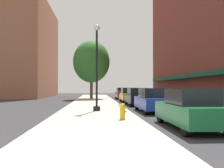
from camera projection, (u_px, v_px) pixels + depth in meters
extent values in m
plane|color=#2D2D30|center=(134.00, 104.00, 23.78)|extent=(90.00, 90.00, 0.00)
cube|color=#A8A399|center=(95.00, 103.00, 24.49)|extent=(4.80, 50.00, 0.12)
cube|color=#144C38|center=(191.00, 76.00, 28.37)|extent=(0.90, 34.00, 0.50)
cube|color=#9E6047|center=(33.00, 51.00, 41.75)|extent=(6.00, 18.00, 16.30)
cube|color=#144C38|center=(14.00, 79.00, 41.44)|extent=(0.90, 15.30, 0.50)
cylinder|color=black|center=(97.00, 109.00, 15.92)|extent=(0.48, 0.48, 0.30)
cylinder|color=black|center=(97.00, 68.00, 15.96)|extent=(0.14, 0.14, 5.20)
sphere|color=silver|center=(97.00, 28.00, 16.00)|extent=(0.44, 0.44, 0.44)
cylinder|color=gold|center=(123.00, 113.00, 11.63)|extent=(0.26, 0.26, 0.62)
sphere|color=gold|center=(122.00, 106.00, 11.64)|extent=(0.24, 0.24, 0.24)
cylinder|color=gold|center=(125.00, 111.00, 11.64)|extent=(0.12, 0.10, 0.10)
cylinder|color=slate|center=(119.00, 100.00, 19.49)|extent=(0.06, 0.06, 1.05)
cube|color=#33383D|center=(119.00, 92.00, 19.50)|extent=(0.14, 0.09, 0.26)
cylinder|color=#4C3823|center=(91.00, 87.00, 33.10)|extent=(0.40, 0.40, 3.29)
ellipsoid|color=#2D6B28|center=(91.00, 62.00, 33.15)|extent=(5.17, 5.17, 5.94)
cylinder|color=black|center=(160.00, 116.00, 11.36)|extent=(0.22, 0.64, 0.64)
cylinder|color=black|center=(192.00, 116.00, 11.47)|extent=(0.22, 0.64, 0.64)
cylinder|color=black|center=(186.00, 127.00, 8.17)|extent=(0.22, 0.64, 0.64)
cube|color=#196638|center=(189.00, 113.00, 9.83)|extent=(1.80, 4.30, 0.76)
cube|color=black|center=(191.00, 96.00, 9.69)|extent=(1.56, 2.20, 0.64)
cylinder|color=black|center=(137.00, 106.00, 17.74)|extent=(0.22, 0.64, 0.64)
cylinder|color=black|center=(157.00, 106.00, 17.85)|extent=(0.22, 0.64, 0.64)
cylinder|color=black|center=(146.00, 110.00, 14.55)|extent=(0.22, 0.64, 0.64)
cylinder|color=black|center=(171.00, 110.00, 14.66)|extent=(0.22, 0.64, 0.64)
cube|color=#1E389E|center=(152.00, 103.00, 16.20)|extent=(1.80, 4.30, 0.76)
cube|color=black|center=(153.00, 93.00, 16.06)|extent=(1.56, 2.20, 0.64)
cylinder|color=black|center=(126.00, 101.00, 23.73)|extent=(0.22, 0.64, 0.64)
cylinder|color=black|center=(142.00, 101.00, 23.85)|extent=(0.22, 0.64, 0.64)
cylinder|color=black|center=(131.00, 103.00, 20.54)|extent=(0.22, 0.64, 0.64)
cylinder|color=black|center=(149.00, 103.00, 20.66)|extent=(0.22, 0.64, 0.64)
cube|color=black|center=(137.00, 99.00, 22.20)|extent=(1.80, 4.30, 0.76)
cube|color=black|center=(137.00, 91.00, 22.06)|extent=(1.56, 2.20, 0.64)
cylinder|color=black|center=(120.00, 98.00, 29.40)|extent=(0.22, 0.64, 0.64)
cylinder|color=black|center=(133.00, 98.00, 29.51)|extent=(0.22, 0.64, 0.64)
cylinder|color=black|center=(123.00, 100.00, 26.21)|extent=(0.22, 0.64, 0.64)
cylinder|color=black|center=(137.00, 100.00, 26.32)|extent=(0.22, 0.64, 0.64)
cube|color=gold|center=(128.00, 96.00, 27.87)|extent=(1.80, 4.30, 0.76)
cube|color=black|center=(128.00, 90.00, 27.73)|extent=(1.56, 2.20, 0.64)
cylinder|color=black|center=(116.00, 96.00, 35.55)|extent=(0.22, 0.64, 0.64)
cylinder|color=black|center=(126.00, 96.00, 35.67)|extent=(0.22, 0.64, 0.64)
cylinder|color=black|center=(118.00, 97.00, 32.36)|extent=(0.22, 0.64, 0.64)
cylinder|color=black|center=(129.00, 97.00, 32.47)|extent=(0.22, 0.64, 0.64)
cube|color=red|center=(122.00, 95.00, 34.02)|extent=(1.80, 4.30, 0.76)
cube|color=black|center=(122.00, 90.00, 33.88)|extent=(1.56, 2.20, 0.64)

